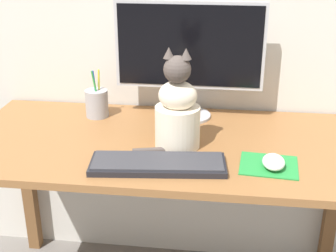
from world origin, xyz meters
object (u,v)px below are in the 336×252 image
object	(u,v)px
computer_mouse_right	(274,162)
cat	(177,111)
monitor	(189,53)
keyboard	(158,164)
pen_cup	(97,103)

from	to	relation	value
computer_mouse_right	cat	world-z (taller)	cat
cat	computer_mouse_right	bearing A→B (deg)	-15.58
monitor	cat	size ratio (longest dim) A/B	1.63
monitor	keyboard	world-z (taller)	monitor
monitor	computer_mouse_right	distance (m)	0.53
pen_cup	computer_mouse_right	bearing A→B (deg)	-28.70
monitor	computer_mouse_right	world-z (taller)	monitor
computer_mouse_right	cat	xyz separation A→B (m)	(-0.30, 0.12, 0.10)
keyboard	pen_cup	distance (m)	0.48
computer_mouse_right	pen_cup	distance (m)	0.72
cat	pen_cup	size ratio (longest dim) A/B	1.83
keyboard	cat	size ratio (longest dim) A/B	1.26
monitor	keyboard	size ratio (longest dim) A/B	1.29
monitor	computer_mouse_right	bearing A→B (deg)	-53.00
pen_cup	cat	bearing A→B (deg)	-34.69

